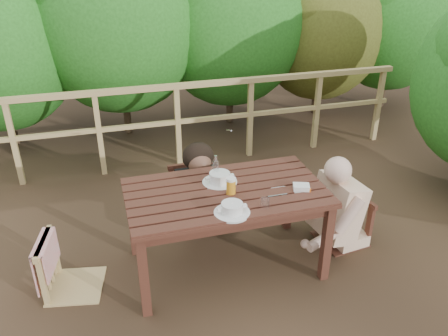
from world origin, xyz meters
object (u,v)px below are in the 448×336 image
object	(u,v)px
bread_roll	(235,206)
chair_left	(68,242)
woman	(194,157)
chair_right	(345,202)
soup_near	(232,209)
diner_right	(352,171)
bottle	(216,168)
butter_tub	(301,188)
chair_far	(195,175)
table	(226,230)
tumbler	(265,203)
beer_glass	(231,186)
soup_far	(220,178)

from	to	relation	value
bread_roll	chair_left	bearing A→B (deg)	164.32
woman	bread_roll	xyz separation A→B (m)	(0.06, -1.10, 0.10)
chair_right	soup_near	xyz separation A→B (m)	(-1.16, -0.36, 0.35)
diner_right	soup_near	bearing A→B (deg)	100.07
chair_right	bottle	size ratio (longest dim) A/B	3.63
butter_tub	chair_far	bearing A→B (deg)	143.11
chair_right	soup_near	world-z (taller)	chair_right
table	bread_roll	bearing A→B (deg)	-91.45
chair_far	tumbler	bearing A→B (deg)	-76.08
chair_left	woman	world-z (taller)	woman
bottle	tumbler	distance (m)	0.56
chair_left	diner_right	size ratio (longest dim) A/B	0.61
chair_far	beer_glass	world-z (taller)	chair_far
chair_right	beer_glass	xyz separation A→B (m)	(-1.09, -0.10, 0.38)
diner_right	bottle	world-z (taller)	diner_right
table	chair_left	bearing A→B (deg)	176.83
butter_tub	chair_right	bearing A→B (deg)	39.85
table	soup_far	size ratio (longest dim) A/B	5.49
chair_left	soup_far	bearing A→B (deg)	-75.51
tumbler	butter_tub	xyz separation A→B (m)	(0.36, 0.16, -0.01)
bread_roll	table	bearing A→B (deg)	88.55
tumbler	butter_tub	size ratio (longest dim) A/B	0.62
diner_right	bread_roll	bearing A→B (deg)	98.67
chair_right	butter_tub	xyz separation A→B (m)	(-0.54, -0.20, 0.34)
butter_tub	tumbler	bearing A→B (deg)	-136.88
chair_left	tumbler	world-z (taller)	chair_left
table	butter_tub	size ratio (longest dim) A/B	12.16
chair_right	beer_glass	world-z (taller)	beer_glass
diner_right	beer_glass	bearing A→B (deg)	88.37
chair_right	butter_tub	size ratio (longest dim) A/B	6.40
table	bottle	xyz separation A→B (m)	(-0.03, 0.20, 0.47)
chair_far	soup_far	distance (m)	0.73
chair_left	soup_near	size ratio (longest dim) A/B	3.29
table	chair_far	distance (m)	0.81
chair_left	beer_glass	bearing A→B (deg)	-84.81
table	diner_right	world-z (taller)	diner_right
table	diner_right	size ratio (longest dim) A/B	1.09
chair_left	bottle	xyz separation A→B (m)	(1.19, 0.13, 0.40)
woman	chair_far	bearing A→B (deg)	90.15
chair_left	bread_roll	distance (m)	1.30
chair_far	tumbler	world-z (taller)	chair_far
woman	diner_right	bearing A→B (deg)	147.33
tumbler	soup_near	bearing A→B (deg)	-178.86
tumbler	butter_tub	distance (m)	0.39
chair_right	soup_near	distance (m)	1.26
table	bread_roll	xyz separation A→B (m)	(-0.01, -0.27, 0.39)
tumbler	butter_tub	bearing A→B (deg)	23.51
chair_left	bread_roll	bearing A→B (deg)	-94.81
chair_right	bread_roll	size ratio (longest dim) A/B	6.86
chair_far	butter_tub	distance (m)	1.18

